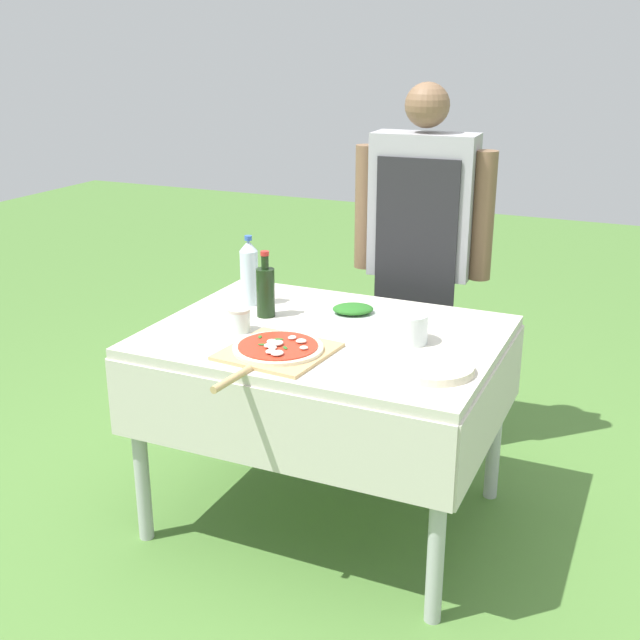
{
  "coord_description": "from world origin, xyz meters",
  "views": [
    {
      "loc": [
        1.08,
        -2.46,
        1.74
      ],
      "look_at": [
        -0.02,
        0.0,
        0.8
      ],
      "focal_mm": 45.0,
      "sensor_mm": 36.0,
      "label": 1
    }
  ],
  "objects_px": {
    "person_cook": "(421,241)",
    "mixing_tub": "(409,328)",
    "pizza_on_peel": "(277,350)",
    "sauce_jar": "(239,321)",
    "plate_stack": "(433,368)",
    "prep_table": "(326,357)",
    "oil_bottle": "(266,291)",
    "water_bottle": "(249,272)",
    "herb_container": "(353,310)"
  },
  "relations": [
    {
      "from": "person_cook",
      "to": "water_bottle",
      "type": "relative_size",
      "value": 5.76
    },
    {
      "from": "person_cook",
      "to": "herb_container",
      "type": "bearing_deg",
      "value": 76.95
    },
    {
      "from": "pizza_on_peel",
      "to": "sauce_jar",
      "type": "bearing_deg",
      "value": 152.11
    },
    {
      "from": "plate_stack",
      "to": "water_bottle",
      "type": "bearing_deg",
      "value": 157.04
    },
    {
      "from": "person_cook",
      "to": "mixing_tub",
      "type": "distance_m",
      "value": 0.76
    },
    {
      "from": "person_cook",
      "to": "mixing_tub",
      "type": "height_order",
      "value": "person_cook"
    },
    {
      "from": "sauce_jar",
      "to": "plate_stack",
      "type": "bearing_deg",
      "value": -5.62
    },
    {
      "from": "water_bottle",
      "to": "herb_container",
      "type": "bearing_deg",
      "value": 6.49
    },
    {
      "from": "plate_stack",
      "to": "sauce_jar",
      "type": "relative_size",
      "value": 3.1
    },
    {
      "from": "person_cook",
      "to": "prep_table",
      "type": "bearing_deg",
      "value": 78.65
    },
    {
      "from": "person_cook",
      "to": "herb_container",
      "type": "distance_m",
      "value": 0.56
    },
    {
      "from": "oil_bottle",
      "to": "plate_stack",
      "type": "xyz_separation_m",
      "value": [
        0.73,
        -0.26,
        -0.09
      ]
    },
    {
      "from": "water_bottle",
      "to": "herb_container",
      "type": "relative_size",
      "value": 1.21
    },
    {
      "from": "herb_container",
      "to": "plate_stack",
      "type": "xyz_separation_m",
      "value": [
        0.44,
        -0.41,
        -0.01
      ]
    },
    {
      "from": "person_cook",
      "to": "plate_stack",
      "type": "height_order",
      "value": "person_cook"
    },
    {
      "from": "water_bottle",
      "to": "mixing_tub",
      "type": "xyz_separation_m",
      "value": [
        0.7,
        -0.15,
        -0.08
      ]
    },
    {
      "from": "person_cook",
      "to": "mixing_tub",
      "type": "xyz_separation_m",
      "value": [
        0.19,
        -0.72,
        -0.13
      ]
    },
    {
      "from": "mixing_tub",
      "to": "sauce_jar",
      "type": "xyz_separation_m",
      "value": [
        -0.58,
        -0.14,
        -0.01
      ]
    },
    {
      "from": "person_cook",
      "to": "oil_bottle",
      "type": "xyz_separation_m",
      "value": [
        -0.39,
        -0.68,
        -0.08
      ]
    },
    {
      "from": "oil_bottle",
      "to": "herb_container",
      "type": "relative_size",
      "value": 1.1
    },
    {
      "from": "herb_container",
      "to": "sauce_jar",
      "type": "xyz_separation_m",
      "value": [
        -0.3,
        -0.34,
        0.02
      ]
    },
    {
      "from": "herb_container",
      "to": "plate_stack",
      "type": "bearing_deg",
      "value": -43.17
    },
    {
      "from": "prep_table",
      "to": "oil_bottle",
      "type": "distance_m",
      "value": 0.35
    },
    {
      "from": "person_cook",
      "to": "oil_bottle",
      "type": "height_order",
      "value": "person_cook"
    },
    {
      "from": "pizza_on_peel",
      "to": "sauce_jar",
      "type": "relative_size",
      "value": 6.39
    },
    {
      "from": "prep_table",
      "to": "sauce_jar",
      "type": "height_order",
      "value": "sauce_jar"
    },
    {
      "from": "plate_stack",
      "to": "prep_table",
      "type": "bearing_deg",
      "value": 156.55
    },
    {
      "from": "plate_stack",
      "to": "pizza_on_peel",
      "type": "bearing_deg",
      "value": -172.06
    },
    {
      "from": "herb_container",
      "to": "oil_bottle",
      "type": "bearing_deg",
      "value": -153.08
    },
    {
      "from": "mixing_tub",
      "to": "pizza_on_peel",
      "type": "bearing_deg",
      "value": -141.41
    },
    {
      "from": "prep_table",
      "to": "pizza_on_peel",
      "type": "xyz_separation_m",
      "value": [
        -0.06,
        -0.27,
        0.11
      ]
    },
    {
      "from": "pizza_on_peel",
      "to": "herb_container",
      "type": "distance_m",
      "value": 0.49
    },
    {
      "from": "pizza_on_peel",
      "to": "oil_bottle",
      "type": "xyz_separation_m",
      "value": [
        -0.21,
        0.33,
        0.09
      ]
    },
    {
      "from": "person_cook",
      "to": "oil_bottle",
      "type": "relative_size",
      "value": 6.33
    },
    {
      "from": "water_bottle",
      "to": "plate_stack",
      "type": "height_order",
      "value": "water_bottle"
    },
    {
      "from": "mixing_tub",
      "to": "plate_stack",
      "type": "distance_m",
      "value": 0.27
    },
    {
      "from": "herb_container",
      "to": "mixing_tub",
      "type": "relative_size",
      "value": 1.72
    },
    {
      "from": "water_bottle",
      "to": "mixing_tub",
      "type": "bearing_deg",
      "value": -11.68
    },
    {
      "from": "oil_bottle",
      "to": "mixing_tub",
      "type": "relative_size",
      "value": 1.89
    },
    {
      "from": "mixing_tub",
      "to": "plate_stack",
      "type": "relative_size",
      "value": 0.51
    },
    {
      "from": "prep_table",
      "to": "water_bottle",
      "type": "bearing_deg",
      "value": 157.59
    },
    {
      "from": "pizza_on_peel",
      "to": "water_bottle",
      "type": "xyz_separation_m",
      "value": [
        -0.34,
        0.43,
        0.12
      ]
    },
    {
      "from": "person_cook",
      "to": "sauce_jar",
      "type": "relative_size",
      "value": 18.86
    },
    {
      "from": "prep_table",
      "to": "mixing_tub",
      "type": "bearing_deg",
      "value": 3.91
    },
    {
      "from": "plate_stack",
      "to": "oil_bottle",
      "type": "bearing_deg",
      "value": 160.34
    },
    {
      "from": "herb_container",
      "to": "plate_stack",
      "type": "relative_size",
      "value": 0.87
    },
    {
      "from": "person_cook",
      "to": "pizza_on_peel",
      "type": "distance_m",
      "value": 1.04
    },
    {
      "from": "water_bottle",
      "to": "herb_container",
      "type": "distance_m",
      "value": 0.43
    },
    {
      "from": "plate_stack",
      "to": "person_cook",
      "type": "bearing_deg",
      "value": 109.91
    },
    {
      "from": "prep_table",
      "to": "person_cook",
      "type": "bearing_deg",
      "value": 81.38
    }
  ]
}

